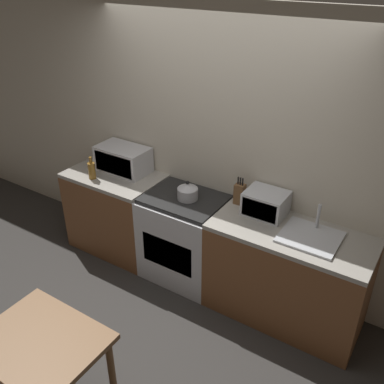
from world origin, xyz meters
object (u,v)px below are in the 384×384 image
at_px(stove_range, 185,237).
at_px(toaster_oven, 266,203).
at_px(microwave, 123,159).
at_px(bottle, 92,170).
at_px(dining_table, 42,352).
at_px(kettle, 188,191).

bearing_deg(stove_range, toaster_oven, 10.71).
bearing_deg(microwave, toaster_oven, 0.57).
height_order(bottle, dining_table, bottle).
distance_m(stove_range, toaster_oven, 0.95).
relative_size(microwave, bottle, 2.31).
bearing_deg(toaster_oven, bottle, -169.71).
relative_size(bottle, dining_table, 0.29).
bearing_deg(toaster_oven, kettle, -168.82).
height_order(stove_range, microwave, microwave).
xyz_separation_m(kettle, dining_table, (0.04, -1.79, -0.35)).
bearing_deg(kettle, toaster_oven, 11.18).
distance_m(stove_range, kettle, 0.53).
height_order(kettle, microwave, microwave).
distance_m(microwave, toaster_oven, 1.60).
distance_m(kettle, microwave, 0.90).
relative_size(kettle, toaster_oven, 0.54).
bearing_deg(dining_table, kettle, 91.16).
relative_size(stove_range, microwave, 1.65).
relative_size(kettle, dining_table, 0.24).
distance_m(kettle, dining_table, 1.83).
distance_m(stove_range, bottle, 1.16).
bearing_deg(microwave, kettle, -8.09).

